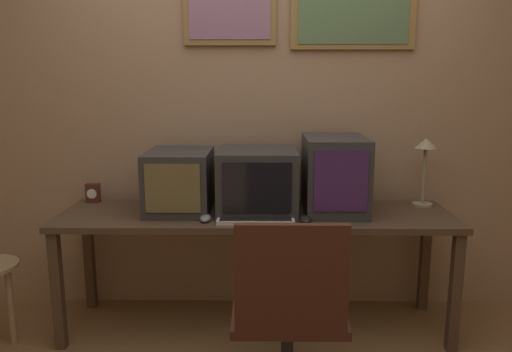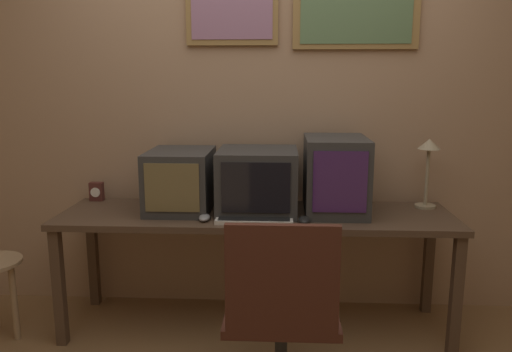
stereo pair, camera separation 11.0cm
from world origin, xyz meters
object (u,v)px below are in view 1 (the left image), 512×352
Objects in this scene: keyboard_main at (256,220)px; desk_clock at (93,193)px; office_chair at (288,329)px; monitor_center at (257,180)px; monitor_right at (335,174)px; desk_lamp at (425,157)px; mouse_near_keyboard at (305,220)px; mouse_far_corner at (206,218)px; monitor_left at (180,181)px.

desk_clock reaches higher than keyboard_main.
keyboard_main is 0.69m from office_chair.
desk_clock is (-1.03, 0.19, -0.12)m from monitor_center.
desk_lamp is (0.56, 0.12, 0.08)m from monitor_right.
keyboard_main is at bearing 104.07° from office_chair.
mouse_near_keyboard is 1.37m from desk_clock.
monitor_right is 0.79m from mouse_far_corner.
monitor_right is 0.55m from keyboard_main.
monitor_center is at bearing -172.83° from desk_lamp.
keyboard_main is at bearing -152.16° from monitor_right.
mouse_near_keyboard is at bearing -20.08° from monitor_left.
mouse_far_corner is 1.36m from desk_lamp.
monitor_center is 0.40m from mouse_near_keyboard.
monitor_center is 4.11× the size of mouse_near_keyboard.
desk_lamp is at bearing -1.88° from desk_clock.
monitor_right reaches higher than monitor_center.
office_chair is (1.17, -1.02, -0.37)m from desk_clock.
monitor_center is 0.97m from office_chair.
desk_lamp is at bearing 7.17° from monitor_center.
desk_clock is at bearing 161.11° from mouse_near_keyboard.
desk_lamp reaches higher than keyboard_main.
keyboard_main is at bearing -160.36° from desk_lamp.
mouse_far_corner is at bearing -53.25° from monitor_left.
desk_clock is at bearing 169.40° from monitor_center.
desk_clock reaches higher than mouse_near_keyboard.
office_chair is (0.15, -0.59, -0.33)m from keyboard_main.
keyboard_main is 3.62× the size of mouse_far_corner.
keyboard_main is (0.45, -0.25, -0.16)m from monitor_left.
mouse_far_corner is at bearing -28.86° from desk_clock.
monitor_right reaches higher than office_chair.
office_chair reaches higher than keyboard_main.
monitor_right is 1.17× the size of desk_lamp.
monitor_left is at bearing -17.39° from desk_clock.
office_chair is at bearing -54.92° from mouse_far_corner.
monitor_left is 0.52× the size of office_chair.
mouse_near_keyboard is at bearing 78.38° from office_chair.
monitor_right is at bearing 27.84° from keyboard_main.
desk_clock is at bearing 139.12° from office_chair.
keyboard_main is 3.71× the size of mouse_near_keyboard.
monitor_left is 0.54m from keyboard_main.
monitor_right reaches higher than mouse_far_corner.
monitor_right reaches higher than desk_clock.
monitor_right is at bearing 69.78° from office_chair.
monitor_left is 1.15× the size of desk_lamp.
desk_lamp is at bearing 47.75° from office_chair.
desk_clock is 0.28× the size of desk_lamp.
mouse_far_corner is 0.86m from desk_clock.
monitor_right is 0.37m from mouse_near_keyboard.
desk_lamp reaches higher than mouse_far_corner.
monitor_center is 1.11× the size of keyboard_main.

